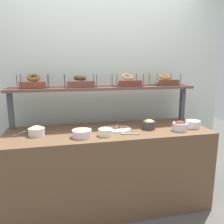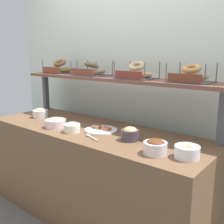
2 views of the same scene
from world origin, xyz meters
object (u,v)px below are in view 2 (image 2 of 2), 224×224
at_px(bowl_egg_salad, 40,113).
at_px(bowl_hummus, 130,134).
at_px(bowl_fruit_salad, 187,152).
at_px(serving_spoon_by_edge, 90,137).
at_px(bagel_basket_sesame, 191,76).
at_px(bowl_chocolate_spread, 155,147).
at_px(serving_spoon_near_plate, 40,113).
at_px(bagel_basket_plain, 136,73).
at_px(bagel_basket_cinnamon_raisin, 60,69).
at_px(bagel_basket_poppy, 91,71).
at_px(bowl_lox_spread, 56,122).
at_px(serving_plate_white, 101,130).
at_px(bowl_scallion_spread, 72,127).

bearing_deg(bowl_egg_salad, bowl_hummus, -1.43).
xyz_separation_m(bowl_fruit_salad, bowl_hummus, (-0.48, 0.06, 0.01)).
relative_size(bowl_egg_salad, serving_spoon_by_edge, 0.88).
distance_m(bowl_egg_salad, bagel_basket_sesame, 1.54).
height_order(bowl_chocolate_spread, serving_spoon_near_plate, bowl_chocolate_spread).
bearing_deg(bowl_fruit_salad, bagel_basket_plain, 150.05).
distance_m(bowl_egg_salad, serving_spoon_by_edge, 0.87).
bearing_deg(bowl_chocolate_spread, bagel_basket_cinnamon_raisin, 162.60).
bearing_deg(serving_spoon_by_edge, bagel_basket_cinnamon_raisin, 152.26).
xyz_separation_m(bowl_hummus, bagel_basket_cinnamon_raisin, (-1.17, 0.33, 0.43)).
height_order(bagel_basket_poppy, bagel_basket_plain, bagel_basket_plain).
relative_size(bowl_chocolate_spread, serving_spoon_near_plate, 1.01).
distance_m(bowl_chocolate_spread, bowl_lox_spread, 1.01).
relative_size(bowl_chocolate_spread, bagel_basket_cinnamon_raisin, 0.52).
bearing_deg(bagel_basket_sesame, serving_spoon_near_plate, -173.27).
height_order(bowl_fruit_salad, serving_spoon_near_plate, bowl_fruit_salad).
xyz_separation_m(bowl_lox_spread, bagel_basket_poppy, (0.03, 0.43, 0.43)).
xyz_separation_m(serving_spoon_near_plate, bagel_basket_plain, (1.13, 0.17, 0.47)).
bearing_deg(serving_spoon_near_plate, bagel_basket_sesame, 6.73).
bearing_deg(serving_plate_white, bagel_basket_poppy, 143.41).
relative_size(serving_spoon_by_edge, bagel_basket_sesame, 0.58).
height_order(serving_spoon_by_edge, bagel_basket_sesame, bagel_basket_sesame).
xyz_separation_m(bowl_scallion_spread, bowl_chocolate_spread, (0.79, -0.00, 0.01)).
xyz_separation_m(bowl_hummus, bagel_basket_sesame, (0.31, 0.32, 0.42)).
relative_size(bowl_fruit_salad, serving_spoon_near_plate, 1.03).
relative_size(serving_spoon_near_plate, bagel_basket_plain, 0.49).
relative_size(bowl_scallion_spread, bowl_lox_spread, 0.74).
relative_size(bowl_lox_spread, serving_plate_white, 0.67).
xyz_separation_m(serving_plate_white, serving_spoon_by_edge, (0.05, -0.19, -0.00)).
distance_m(bowl_fruit_salad, serving_plate_white, 0.81).
relative_size(bowl_egg_salad, bagel_basket_plain, 0.49).
bearing_deg(serving_spoon_near_plate, serving_plate_white, -5.05).
height_order(bowl_chocolate_spread, bagel_basket_poppy, bagel_basket_poppy).
bearing_deg(bagel_basket_plain, bowl_chocolate_spread, -44.04).
xyz_separation_m(bagel_basket_cinnamon_raisin, bagel_basket_plain, (1.01, -0.03, -0.00)).
distance_m(serving_spoon_near_plate, serving_spoon_by_edge, 1.04).
relative_size(bagel_basket_cinnamon_raisin, bagel_basket_plain, 0.97).
distance_m(serving_plate_white, bagel_basket_cinnamon_raisin, 1.00).
height_order(bowl_scallion_spread, serving_plate_white, bowl_scallion_spread).
relative_size(bowl_chocolate_spread, bagel_basket_sesame, 0.51).
distance_m(bowl_scallion_spread, bagel_basket_plain, 0.70).
height_order(serving_spoon_near_plate, bagel_basket_cinnamon_raisin, bagel_basket_cinnamon_raisin).
bearing_deg(bowl_lox_spread, bowl_egg_salad, 160.68).
height_order(bowl_lox_spread, bagel_basket_poppy, bagel_basket_poppy).
bearing_deg(bowl_chocolate_spread, serving_spoon_by_edge, -178.95).
height_order(bowl_egg_salad, bagel_basket_sesame, bagel_basket_sesame).
bearing_deg(bagel_basket_sesame, bagel_basket_poppy, -179.60).
height_order(serving_plate_white, bagel_basket_cinnamon_raisin, bagel_basket_cinnamon_raisin).
bearing_deg(bagel_basket_plain, bowl_lox_spread, -143.22).
distance_m(bowl_lox_spread, serving_spoon_by_edge, 0.44).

